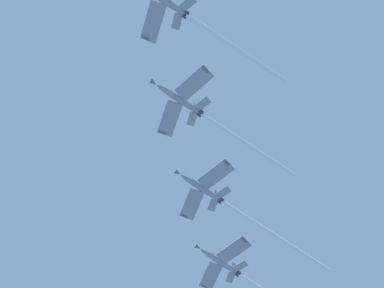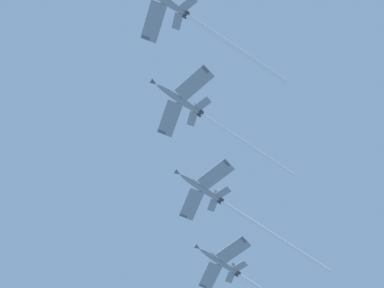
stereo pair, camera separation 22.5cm
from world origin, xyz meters
name	(u,v)px [view 1 (the left image)]	position (x,y,z in m)	size (l,w,h in m)	color
jet_lead	(191,18)	(10.03, -22.19, 126.47)	(34.09, 24.53, 9.36)	gray
jet_second	(195,110)	(28.58, -12.93, 123.85)	(34.21, 24.32, 8.88)	gray
jet_third	(230,206)	(54.38, -8.19, 120.33)	(40.82, 27.42, 9.66)	gray
jet_fourth	(240,275)	(73.82, -1.13, 117.90)	(39.21, 26.81, 10.63)	gray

